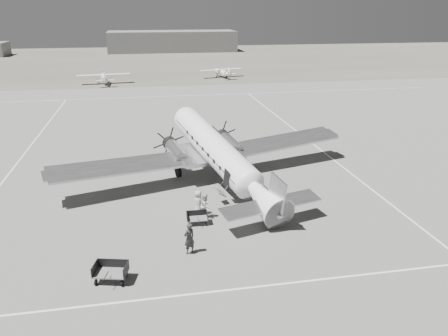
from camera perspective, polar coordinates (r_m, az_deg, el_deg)
ground at (r=36.13m, az=-0.49°, el=-2.40°), size 260.00×260.00×0.00m
taxi_line_near at (r=24.11m, az=5.57°, el=-15.05°), size 60.00×0.15×0.01m
taxi_line_right at (r=39.86m, az=16.75°, el=-1.07°), size 0.15×80.00×0.01m
taxi_line_left at (r=46.65m, az=-25.17°, el=0.92°), size 0.15×60.00×0.01m
taxi_line_horizon at (r=74.38m, az=-5.98°, el=9.34°), size 90.00×0.15×0.01m
grass_infield at (r=128.72m, az=-8.16°, el=13.82°), size 260.00×90.00×0.01m
hangar_main at (r=153.59m, az=-6.78°, el=16.12°), size 42.00×14.00×6.60m
dc3_airliner at (r=35.58m, az=-0.59°, el=1.63°), size 30.92×25.30×5.11m
light_plane_left at (r=88.70m, az=-15.39°, el=11.18°), size 10.99×9.31×2.10m
light_plane_right at (r=93.99m, az=-0.28°, el=12.30°), size 10.84×9.56×1.93m
baggage_cart_near at (r=29.93m, az=-3.53°, el=-6.57°), size 1.53×1.09×0.85m
baggage_cart_far at (r=24.84m, az=-14.57°, el=-13.08°), size 2.13×1.73×1.05m
ground_crew at (r=26.37m, az=-4.56°, el=-9.14°), size 0.86×0.76×1.98m
ramp_agent at (r=30.53m, az=-2.42°, el=-4.96°), size 1.06×1.12×1.83m
passenger at (r=30.98m, az=-3.37°, el=-4.56°), size 0.70×0.97×1.85m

